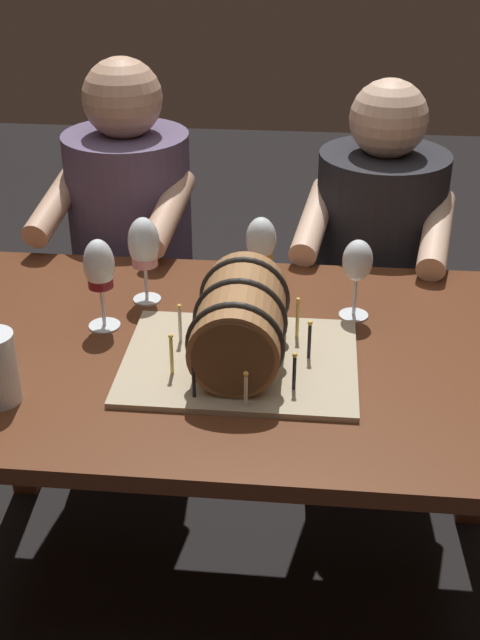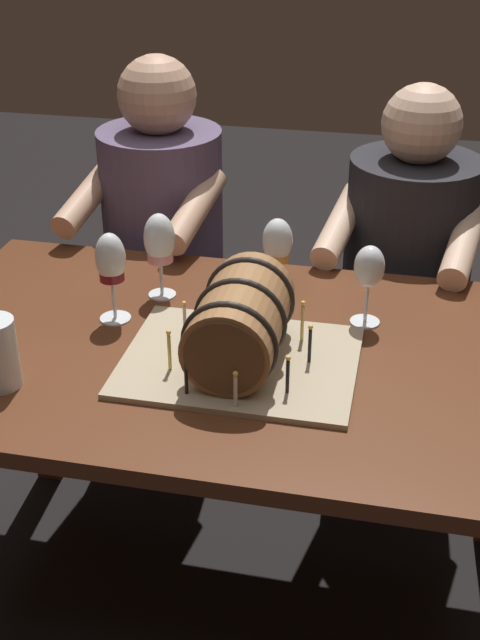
{
  "view_description": "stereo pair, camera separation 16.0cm",
  "coord_description": "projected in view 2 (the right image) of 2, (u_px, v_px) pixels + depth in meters",
  "views": [
    {
      "loc": [
        0.17,
        -1.45,
        1.61
      ],
      "look_at": [
        0.03,
        -0.06,
        0.82
      ],
      "focal_mm": 46.63,
      "sensor_mm": 36.0,
      "label": 1
    },
    {
      "loc": [
        0.32,
        -1.42,
        1.61
      ],
      "look_at": [
        0.03,
        -0.06,
        0.82
      ],
      "focal_mm": 46.63,
      "sensor_mm": 36.0,
      "label": 2
    }
  ],
  "objects": [
    {
      "name": "wine_glass_rose",
      "position": [
        160.0,
        243.0,
        1.84
      ],
      "size": [
        0.07,
        0.07,
        0.2
      ],
      "color": "white",
      "rests_on": "dining_table"
    },
    {
      "name": "barrel_cake",
      "position": [
        240.0,
        328.0,
        1.61
      ],
      "size": [
        0.46,
        0.36,
        0.19
      ],
      "color": "tan",
      "rests_on": "dining_table"
    },
    {
      "name": "wine_glass_amber",
      "position": [
        277.0,
        244.0,
        1.87
      ],
      "size": [
        0.07,
        0.07,
        0.18
      ],
      "color": "white",
      "rests_on": "dining_table"
    },
    {
      "name": "person_seated_right",
      "position": [
        402.0,
        305.0,
        2.29
      ],
      "size": [
        0.43,
        0.51,
        1.13
      ],
      "color": "black",
      "rests_on": "ground"
    },
    {
      "name": "ground_plane",
      "position": [
        232.0,
        596.0,
        2.06
      ],
      "size": [
        8.0,
        8.0,
        0.0
      ],
      "primitive_type": "plane",
      "color": "black"
    },
    {
      "name": "dining_table",
      "position": [
        231.0,
        391.0,
        1.76
      ],
      "size": [
        1.37,
        0.83,
        0.72
      ],
      "color": "#562D19",
      "rests_on": "ground"
    },
    {
      "name": "wine_glass_empty",
      "position": [
        369.0,
        269.0,
        1.73
      ],
      "size": [
        0.06,
        0.06,
        0.18
      ],
      "color": "white",
      "rests_on": "dining_table"
    },
    {
      "name": "person_seated_left",
      "position": [
        165.0,
        276.0,
        2.41
      ],
      "size": [
        0.41,
        0.5,
        1.17
      ],
      "color": "#372D40",
      "rests_on": "ground"
    },
    {
      "name": "wine_glass_red",
      "position": [
        111.0,
        263.0,
        1.74
      ],
      "size": [
        0.07,
        0.07,
        0.2
      ],
      "color": "white",
      "rests_on": "dining_table"
    }
  ]
}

